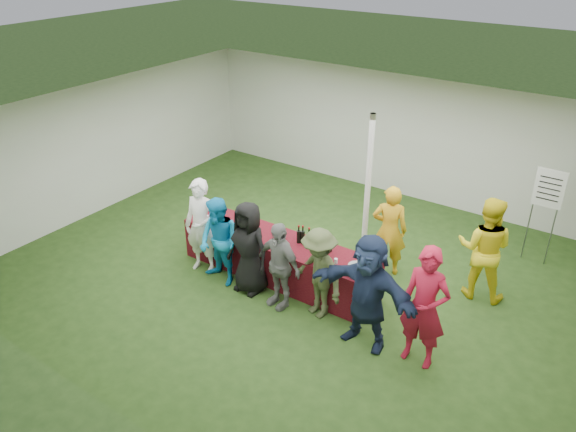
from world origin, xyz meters
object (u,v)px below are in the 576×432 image
Objects in this scene: wine_list_sign at (548,196)px; staff_pourer at (389,230)px; customer_2 at (249,248)px; customer_6 at (424,308)px; customer_1 at (219,242)px; customer_3 at (279,265)px; staff_back at (484,248)px; customer_4 at (319,273)px; customer_5 at (368,292)px; dump_bucket at (356,270)px; customer_0 at (201,227)px; serving_table at (278,258)px.

wine_list_sign reaches higher than staff_pourer.
customer_6 is at bearing 2.03° from customer_2.
customer_3 is (1.19, 0.03, -0.03)m from customer_1.
staff_back reaches higher than customer_2.
staff_pourer is at bearing 50.10° from customer_2.
staff_pourer is at bearing 72.17° from customer_3.
customer_1 is (-3.74, -2.12, -0.11)m from staff_back.
customer_2 is at bearing 23.85° from staff_back.
wine_list_sign is at bearing 73.74° from customer_4.
dump_bucket is at bearing 136.00° from customer_5.
wine_list_sign is 1.16× the size of customer_1.
dump_bucket is at bearing 14.05° from customer_2.
staff_back is 1.10× the size of customer_2.
staff_back is 3.29m from customer_3.
customer_4 is at bearing -5.92° from customer_0.
customer_2 is 1.07× the size of customer_4.
customer_4 reaches higher than dump_bucket.
customer_6 is (4.06, -0.04, 0.04)m from customer_0.
staff_back reaches higher than customer_3.
customer_6 is at bearing -12.04° from serving_table.
serving_table is 1.07m from customer_1.
customer_2 is at bearing -159.03° from customer_4.
staff_back is 2.72m from customer_4.
customer_4 is (0.64, 0.14, 0.01)m from customer_3.
serving_table is 1.96m from staff_pourer.
wine_list_sign is 1.04× the size of customer_0.
customer_5 is at bearing -47.04° from dump_bucket.
dump_bucket is 2.84m from customer_0.
serving_table is 2.39× the size of customer_4.
customer_0 is 1.17× the size of customer_3.
customer_2 is at bearing 27.60° from staff_pourer.
staff_back reaches higher than staff_pourer.
wine_list_sign is 1.01× the size of customer_5.
staff_back is at bearing 49.57° from customer_3.
wine_list_sign is 6.00m from customer_0.
customer_1 is 1.05× the size of customer_3.
customer_0 is 1.12× the size of customer_1.
customer_1 is (-2.19, -1.89, -0.05)m from staff_pourer.
wine_list_sign is at bearing 41.04° from serving_table.
staff_back is 2.34m from customer_5.
customer_5 is (0.57, -1.91, 0.06)m from staff_pourer.
staff_pourer is 0.91× the size of customer_6.
serving_table is 0.88m from customer_3.
customer_3 reaches higher than dump_bucket.
customer_3 is 0.83× the size of customer_5.
customer_2 is at bearing -168.48° from dump_bucket.
staff_pourer reaches higher than customer_1.
customer_5 is (0.92, -0.18, 0.14)m from customer_4.
wine_list_sign is 3.76m from customer_6.
staff_back is at bearing 17.94° from customer_0.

